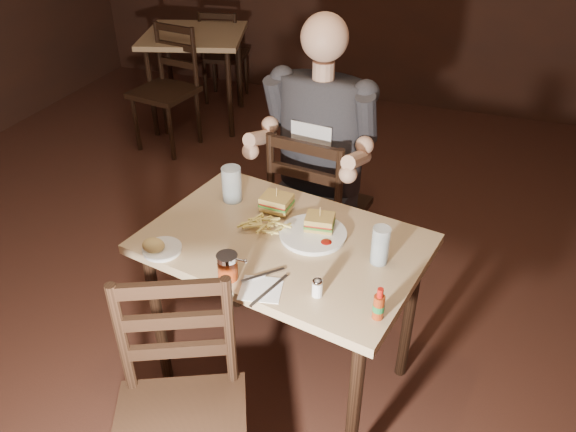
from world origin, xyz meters
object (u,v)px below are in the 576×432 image
(chair_far, at_px, (319,209))
(hot_sauce, at_px, (379,303))
(bg_chair_far, at_px, (225,55))
(bg_chair_near, at_px, (164,92))
(syrup_dispenser, at_px, (228,267))
(main_table, at_px, (284,259))
(dinner_plate, at_px, (313,235))
(bg_table, at_px, (195,44))
(glass_right, at_px, (380,245))
(diner, at_px, (318,123))
(side_plate, at_px, (162,250))
(chair_near, at_px, (180,432))
(glass_left, at_px, (232,184))

(chair_far, distance_m, hot_sauce, 1.18)
(bg_chair_far, height_order, hot_sauce, hot_sauce)
(bg_chair_near, height_order, syrup_dispenser, bg_chair_near)
(main_table, xyz_separation_m, dinner_plate, (0.10, 0.06, 0.10))
(bg_chair_far, xyz_separation_m, hot_sauce, (2.12, -3.32, 0.41))
(bg_table, xyz_separation_m, syrup_dispenser, (1.58, -2.75, 0.14))
(glass_right, bearing_deg, chair_far, 121.39)
(diner, bearing_deg, side_plate, -103.95)
(chair_far, bearing_deg, bg_chair_far, -47.66)
(main_table, height_order, syrup_dispenser, syrup_dispenser)
(glass_right, xyz_separation_m, hot_sauce, (0.06, -0.29, -0.01))
(main_table, distance_m, chair_near, 0.76)
(bg_table, relative_size, chair_far, 1.05)
(chair_near, distance_m, glass_left, 1.02)
(main_table, bearing_deg, chair_far, 94.92)
(syrup_dispenser, bearing_deg, side_plate, 179.81)
(bg_table, bearing_deg, dinner_plate, -53.44)
(chair_near, height_order, syrup_dispenser, chair_near)
(bg_table, distance_m, diner, 2.45)
(diner, distance_m, glass_right, 0.81)
(bg_chair_far, xyz_separation_m, glass_left, (1.38, -2.82, 0.42))
(main_table, bearing_deg, side_plate, -151.30)
(bg_chair_near, height_order, side_plate, bg_chair_near)
(glass_right, bearing_deg, dinner_plate, 165.53)
(chair_near, xyz_separation_m, glass_left, (-0.21, 0.92, 0.38))
(bg_chair_far, distance_m, side_plate, 3.51)
(syrup_dispenser, relative_size, side_plate, 0.69)
(dinner_plate, bearing_deg, bg_chair_far, 121.12)
(glass_right, bearing_deg, diner, 123.64)
(bg_table, distance_m, hot_sauce, 3.49)
(chair_near, xyz_separation_m, syrup_dispenser, (-0.01, 0.44, 0.35))
(bg_table, height_order, hot_sauce, hot_sauce)
(syrup_dispenser, bearing_deg, bg_table, 130.63)
(main_table, relative_size, dinner_plate, 4.55)
(chair_far, distance_m, dinner_plate, 0.73)
(chair_far, distance_m, bg_chair_far, 2.83)
(bg_table, relative_size, hot_sauce, 8.24)
(chair_near, height_order, glass_right, chair_near)
(bg_chair_far, distance_m, glass_left, 3.16)
(side_plate, bearing_deg, chair_near, -58.01)
(dinner_plate, distance_m, hot_sauce, 0.50)
(chair_far, bearing_deg, bg_chair_near, -29.51)
(bg_chair_far, bearing_deg, dinner_plate, 110.45)
(bg_chair_far, bearing_deg, chair_near, 102.36)
(chair_far, xyz_separation_m, hot_sauce, (0.50, -1.01, 0.36))
(syrup_dispenser, distance_m, side_plate, 0.31)
(bg_chair_far, height_order, glass_left, glass_left)
(chair_far, distance_m, bg_chair_near, 2.03)
(diner, xyz_separation_m, dinner_plate, (0.17, -0.60, -0.20))
(chair_near, height_order, bg_chair_near, chair_near)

